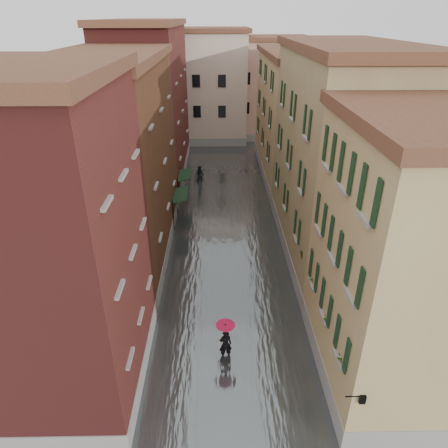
{
  "coord_description": "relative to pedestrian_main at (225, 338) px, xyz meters",
  "views": [
    {
      "loc": [
        -0.6,
        -15.36,
        14.79
      ],
      "look_at": [
        -0.22,
        7.12,
        3.0
      ],
      "focal_mm": 32.0,
      "sensor_mm": 36.0,
      "label": 1
    }
  ],
  "objects": [
    {
      "name": "ground",
      "position": [
        0.3,
        1.18,
        -1.24
      ],
      "size": [
        120.0,
        120.0,
        0.0
      ],
      "primitive_type": "plane",
      "color": "slate",
      "rests_on": "ground"
    },
    {
      "name": "awning_far",
      "position": [
        -3.19,
        18.45,
        1.23
      ],
      "size": [
        1.09,
        2.96,
        2.8
      ],
      "color": "#16331D",
      "rests_on": "ground"
    },
    {
      "name": "building_end_pink",
      "position": [
        6.3,
        41.18,
        4.76
      ],
      "size": [
        10.0,
        9.0,
        12.0
      ],
      "primitive_type": "cube",
      "color": "tan",
      "rests_on": "ground"
    },
    {
      "name": "floodwater",
      "position": [
        0.3,
        14.18,
        -1.14
      ],
      "size": [
        10.0,
        60.0,
        0.2
      ],
      "primitive_type": "cube",
      "color": "#4A5052",
      "rests_on": "ground"
    },
    {
      "name": "pedestrian_far",
      "position": [
        -2.02,
        22.61,
        -0.31
      ],
      "size": [
        1.03,
        0.88,
        1.86
      ],
      "primitive_type": "imported",
      "rotation": [
        0.0,
        0.0,
        -0.21
      ],
      "color": "black",
      "rests_on": "ground"
    },
    {
      "name": "building_left_near",
      "position": [
        -6.7,
        -0.82,
        5.26
      ],
      "size": [
        6.0,
        8.0,
        13.0
      ],
      "primitive_type": "cube",
      "color": "maroon",
      "rests_on": "ground"
    },
    {
      "name": "building_end_cream",
      "position": [
        -2.7,
        39.18,
        5.26
      ],
      "size": [
        12.0,
        9.0,
        13.0
      ],
      "primitive_type": "cube",
      "color": "beige",
      "rests_on": "ground"
    },
    {
      "name": "building_right_near",
      "position": [
        7.3,
        -0.82,
        4.51
      ],
      "size": [
        6.0,
        8.0,
        11.5
      ],
      "primitive_type": "cube",
      "color": "tan",
      "rests_on": "ground"
    },
    {
      "name": "wall_lantern",
      "position": [
        4.63,
        -4.82,
        1.77
      ],
      "size": [
        0.71,
        0.22,
        0.35
      ],
      "color": "black",
      "rests_on": "ground"
    },
    {
      "name": "building_left_far",
      "position": [
        -6.7,
        25.18,
        5.76
      ],
      "size": [
        6.0,
        16.0,
        14.0
      ],
      "primitive_type": "cube",
      "color": "maroon",
      "rests_on": "ground"
    },
    {
      "name": "building_left_mid",
      "position": [
        -6.7,
        10.18,
        5.01
      ],
      "size": [
        6.0,
        14.0,
        12.5
      ],
      "primitive_type": "cube",
      "color": "#562F1B",
      "rests_on": "ground"
    },
    {
      "name": "awning_near",
      "position": [
        -3.19,
        14.13,
        1.23
      ],
      "size": [
        1.09,
        2.98,
        2.8
      ],
      "color": "#16331D",
      "rests_on": "ground"
    },
    {
      "name": "pedestrian_main",
      "position": [
        0.0,
        0.0,
        0.0
      ],
      "size": [
        0.94,
        0.94,
        2.06
      ],
      "color": "black",
      "rests_on": "ground"
    },
    {
      "name": "window_planters",
      "position": [
        4.42,
        0.43,
        2.27
      ],
      "size": [
        0.59,
        8.45,
        0.84
      ],
      "color": "brown",
      "rests_on": "ground"
    },
    {
      "name": "building_right_mid",
      "position": [
        7.3,
        10.18,
        5.26
      ],
      "size": [
        6.0,
        14.0,
        13.0
      ],
      "primitive_type": "cube",
      "color": "#9F8B60",
      "rests_on": "ground"
    },
    {
      "name": "building_right_far",
      "position": [
        7.3,
        25.18,
        4.51
      ],
      "size": [
        6.0,
        16.0,
        11.5
      ],
      "primitive_type": "cube",
      "color": "tan",
      "rests_on": "ground"
    }
  ]
}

